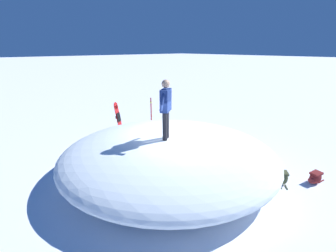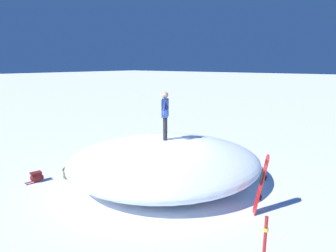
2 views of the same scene
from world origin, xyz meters
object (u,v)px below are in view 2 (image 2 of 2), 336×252
(snowboard_primary_upright, at_px, (262,184))
(trail_marker_pole, at_px, (264,250))
(snowboarder_standing, at_px, (165,112))
(backpack_far, at_px, (37,177))
(backpack_near, at_px, (67,173))

(snowboard_primary_upright, relative_size, trail_marker_pole, 1.22)
(snowboarder_standing, height_order, trail_marker_pole, snowboarder_standing)
(snowboarder_standing, xyz_separation_m, snowboard_primary_upright, (-3.80, 0.59, -1.48))
(snowboarder_standing, height_order, backpack_far, snowboarder_standing)
(trail_marker_pole, bearing_deg, snowboarder_standing, -33.15)
(snowboarder_standing, distance_m, backpack_far, 5.06)
(snowboarder_standing, relative_size, snowboard_primary_upright, 1.01)
(trail_marker_pole, bearing_deg, snowboard_primary_upright, -68.79)
(snowboard_primary_upright, relative_size, backpack_far, 2.66)
(backpack_far, relative_size, trail_marker_pole, 0.46)
(snowboard_primary_upright, distance_m, backpack_far, 7.52)
(snowboarder_standing, relative_size, backpack_far, 2.68)
(snowboard_primary_upright, relative_size, backpack_near, 3.36)
(snowboarder_standing, xyz_separation_m, backpack_far, (3.19, 3.26, -2.19))
(backpack_near, distance_m, backpack_far, 1.03)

